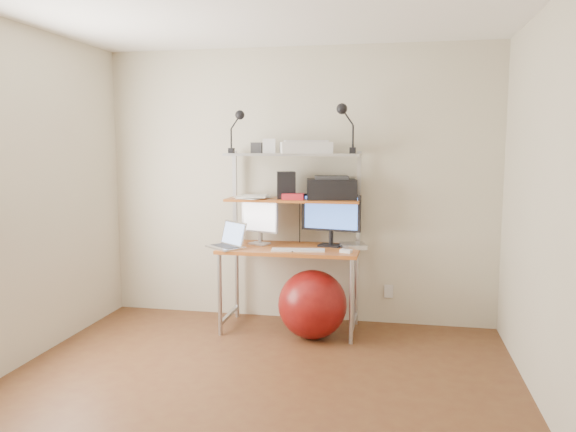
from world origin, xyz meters
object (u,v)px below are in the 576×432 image
exercise_ball (312,304)px  monitor_black (331,216)px  monitor_silver (260,220)px  laptop (229,242)px  printer (331,188)px

exercise_ball → monitor_black: bearing=69.8°
monitor_silver → laptop: 0.35m
monitor_black → printer: (-0.00, 0.04, 0.24)m
exercise_ball → printer: bearing=72.5°
laptop → monitor_silver: bearing=83.7°
printer → exercise_ball: (-0.11, -0.35, -0.96)m
laptop → printer: bearing=58.5°
laptop → printer: size_ratio=0.87×
laptop → exercise_ball: 0.89m
exercise_ball → laptop: bearing=175.3°
laptop → monitor_black: bearing=56.0°
monitor_silver → laptop: monitor_silver is taller
monitor_black → monitor_silver: bearing=-165.6°
monitor_black → laptop: bearing=-152.8°
monitor_silver → laptop: size_ratio=1.00×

